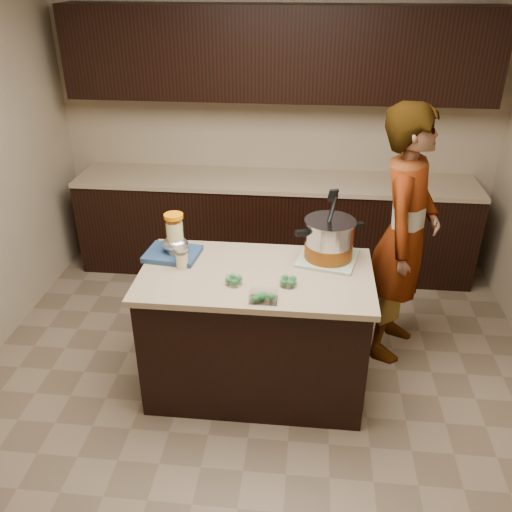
# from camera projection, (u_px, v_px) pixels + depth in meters

# --- Properties ---
(ground_plane) EXTENTS (4.00, 4.00, 0.00)m
(ground_plane) POSITION_uv_depth(u_px,v_px,m) (256.00, 384.00, 3.81)
(ground_plane) COLOR brown
(ground_plane) RESTS_ON ground
(room_shell) EXTENTS (4.04, 4.04, 2.72)m
(room_shell) POSITION_uv_depth(u_px,v_px,m) (256.00, 146.00, 2.99)
(room_shell) COLOR tan
(room_shell) RESTS_ON ground
(back_cabinets) EXTENTS (3.60, 0.63, 2.33)m
(back_cabinets) POSITION_uv_depth(u_px,v_px,m) (275.00, 173.00, 4.88)
(back_cabinets) COLOR black
(back_cabinets) RESTS_ON ground
(island) EXTENTS (1.46, 0.81, 0.90)m
(island) POSITION_uv_depth(u_px,v_px,m) (256.00, 331.00, 3.59)
(island) COLOR black
(island) RESTS_ON ground
(dish_towel) EXTENTS (0.43, 0.43, 0.02)m
(dish_towel) POSITION_uv_depth(u_px,v_px,m) (328.00, 258.00, 3.53)
(dish_towel) COLOR #568057
(dish_towel) RESTS_ON island
(stock_pot) EXTENTS (0.44, 0.43, 0.47)m
(stock_pot) POSITION_uv_depth(u_px,v_px,m) (329.00, 242.00, 3.47)
(stock_pot) COLOR #B7B7BC
(stock_pot) RESTS_ON dish_towel
(lemonade_pitcher) EXTENTS (0.14, 0.14, 0.30)m
(lemonade_pitcher) POSITION_uv_depth(u_px,v_px,m) (175.00, 237.00, 3.51)
(lemonade_pitcher) COLOR #E2D28A
(lemonade_pitcher) RESTS_ON island
(mason_jar) EXTENTS (0.11, 0.11, 0.15)m
(mason_jar) POSITION_uv_depth(u_px,v_px,m) (182.00, 258.00, 3.42)
(mason_jar) COLOR #E2D28A
(mason_jar) RESTS_ON island
(broccoli_tub_left) EXTENTS (0.11, 0.11, 0.05)m
(broccoli_tub_left) POSITION_uv_depth(u_px,v_px,m) (234.00, 281.00, 3.25)
(broccoli_tub_left) COLOR silver
(broccoli_tub_left) RESTS_ON island
(broccoli_tub_right) EXTENTS (0.13, 0.13, 0.05)m
(broccoli_tub_right) POSITION_uv_depth(u_px,v_px,m) (288.00, 282.00, 3.24)
(broccoli_tub_right) COLOR silver
(broccoli_tub_right) RESTS_ON island
(broccoli_tub_rect) EXTENTS (0.16, 0.12, 0.06)m
(broccoli_tub_rect) POSITION_uv_depth(u_px,v_px,m) (264.00, 296.00, 3.09)
(broccoli_tub_rect) COLOR silver
(broccoli_tub_rect) RESTS_ON island
(blue_tray) EXTENTS (0.37, 0.31, 0.13)m
(blue_tray) POSITION_uv_depth(u_px,v_px,m) (174.00, 250.00, 3.55)
(blue_tray) COLOR navy
(blue_tray) RESTS_ON island
(person) EXTENTS (0.65, 0.79, 1.86)m
(person) POSITION_uv_depth(u_px,v_px,m) (404.00, 237.00, 3.76)
(person) COLOR gray
(person) RESTS_ON ground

